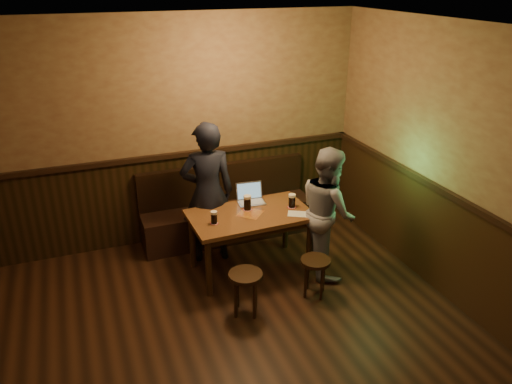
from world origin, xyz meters
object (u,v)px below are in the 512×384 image
Objects in this scene: person_suit at (208,193)px; pub_table at (250,221)px; pint_right at (292,201)px; laptop at (250,197)px; pint_mid at (247,203)px; stool_right at (315,267)px; pint_left at (214,217)px; person_grey at (328,211)px; bench at (227,214)px; stool_left at (246,281)px.

pub_table is at bearing 137.30° from person_suit.
laptop is (-0.39, 0.31, -0.03)m from pint_right.
pub_table is 7.81× the size of pint_mid.
pint_left is at bearing 145.57° from stool_right.
stool_right is at bearing 147.92° from person_grey.
pint_right is at bearing 4.22° from pint_left.
bench is 1.29× the size of person_suit.
person_suit is (-0.87, 0.44, 0.05)m from pint_right.
pint_mid is (0.01, -0.77, 0.50)m from bench.
stool_right is at bearing 132.89° from person_suit.
pub_table is 2.96× the size of stool_left.
pint_mid is at bearing 22.82° from pint_left.
stool_right is at bearing -58.33° from pub_table.
laptop is at bearing 171.23° from person_suit.
person_grey is at bearing 21.37° from stool_left.
laptop is at bearing 57.46° from person_grey.
pint_left is (-0.91, 0.63, 0.45)m from stool_right.
pint_mid is 0.10× the size of person_suit.
person_grey is at bearing -26.42° from pint_mid.
laptop is (0.11, 0.19, -0.03)m from pint_mid.
person_grey is at bearing -55.25° from bench.
bench is 5.09× the size of stool_right.
pint_right reaches higher than pub_table.
person_grey is at bearing -42.34° from pint_right.
pint_right is (0.95, 0.07, 0.01)m from pint_left.
laptop is at bearing -78.97° from bench.
stool_right is (0.79, 0.03, -0.03)m from stool_left.
bench is at bearing 65.28° from pint_left.
stool_right is 1.05m from pint_mid.
bench is at bearing 88.24° from pub_table.
pint_left reaches higher than pub_table.
person_grey is (0.81, -0.30, 0.12)m from pub_table.
person_grey is (0.70, -0.59, -0.03)m from laptop.
person_suit reaches higher than person_grey.
pub_table is 0.53m from pint_right.
pint_right is 0.50m from laptop.
person_grey reaches higher than pint_left.
stool_left is at bearing -107.44° from laptop.
bench is at bearing 106.51° from stool_right.
stool_right is at bearing -65.02° from laptop.
bench reaches higher than pint_mid.
pint_mid reaches higher than stool_left.
person_grey reaches higher than stool_left.
stool_right is at bearing -34.43° from pint_left.
stool_left is 0.27× the size of person_suit.
pint_right reaches higher than pint_left.
laptop reaches higher than pint_left.
person_suit reaches higher than pub_table.
laptop is (0.11, 0.29, 0.15)m from pub_table.
laptop reaches higher than stool_right.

